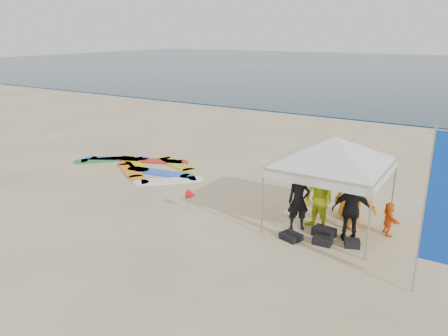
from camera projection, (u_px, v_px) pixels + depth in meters
ground at (177, 240)px, 11.11m from camera, size 120.00×120.00×0.00m
ocean at (444, 70)px, 59.85m from camera, size 160.00×84.00×0.08m
shoreline_foam at (364, 121)px, 25.90m from camera, size 160.00×1.20×0.01m
person_black_a at (299, 201)px, 11.55m from camera, size 0.69×0.64×1.58m
person_yellow at (319, 199)px, 11.41m from camera, size 1.04×0.94×1.75m
person_orange_a at (355, 197)px, 11.45m from camera, size 1.34×0.95×1.87m
person_black_b at (352, 210)px, 10.87m from camera, size 1.05×0.72×1.65m
person_orange_b at (352, 188)px, 12.21m from camera, size 0.97×0.75×1.76m
person_seated at (389, 219)px, 11.29m from camera, size 0.67×0.84×0.90m
canopy_tent at (335, 137)px, 11.15m from camera, size 3.80×3.80×2.87m
feather_flag at (441, 201)px, 8.15m from camera, size 0.59×0.04×3.48m
marker_pennant at (192, 195)px, 12.77m from camera, size 0.28×0.28×0.64m
gear_pile at (319, 237)px, 11.08m from camera, size 1.96×1.12×0.22m
surfboard_spread at (143, 166)px, 17.10m from camera, size 5.61×3.28×0.07m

